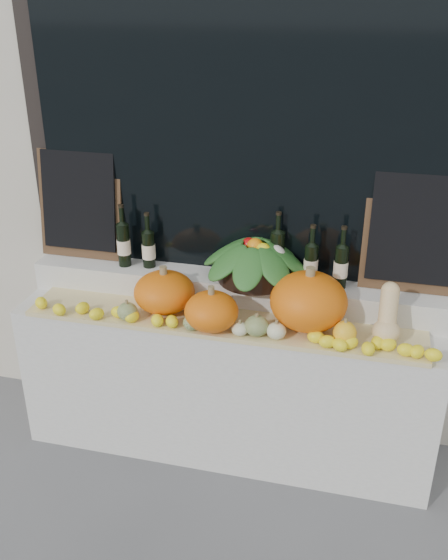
# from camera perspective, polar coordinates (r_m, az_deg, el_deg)

# --- Properties ---
(storefront_facade) EXTENTS (7.00, 0.94, 4.50)m
(storefront_facade) POSITION_cam_1_polar(r_m,az_deg,el_deg) (3.67, 3.19, 21.62)
(storefront_facade) COLOR beige
(storefront_facade) RESTS_ON ground
(display_sill) EXTENTS (2.30, 0.55, 0.88)m
(display_sill) POSITION_cam_1_polar(r_m,az_deg,el_deg) (3.62, 0.29, -9.19)
(display_sill) COLOR silver
(display_sill) RESTS_ON ground
(rear_tier) EXTENTS (2.30, 0.25, 0.16)m
(rear_tier) POSITION_cam_1_polar(r_m,az_deg,el_deg) (3.48, 0.89, -0.78)
(rear_tier) COLOR silver
(rear_tier) RESTS_ON display_sill
(straw_bedding) EXTENTS (2.10, 0.32, 0.02)m
(straw_bedding) POSITION_cam_1_polar(r_m,az_deg,el_deg) (3.27, -0.21, -3.95)
(straw_bedding) COLOR tan
(straw_bedding) RESTS_ON display_sill
(pumpkin_left) EXTENTS (0.33, 0.33, 0.22)m
(pumpkin_left) POSITION_cam_1_polar(r_m,az_deg,el_deg) (3.33, -5.48, -1.10)
(pumpkin_left) COLOR orange
(pumpkin_left) RESTS_ON straw_bedding
(pumpkin_right) EXTENTS (0.41, 0.41, 0.30)m
(pumpkin_right) POSITION_cam_1_polar(r_m,az_deg,el_deg) (3.17, 7.74, -1.94)
(pumpkin_right) COLOR orange
(pumpkin_right) RESTS_ON straw_bedding
(pumpkin_center) EXTENTS (0.35, 0.35, 0.20)m
(pumpkin_center) POSITION_cam_1_polar(r_m,az_deg,el_deg) (3.15, -1.16, -2.88)
(pumpkin_center) COLOR orange
(pumpkin_center) RESTS_ON straw_bedding
(butternut_squash) EXTENTS (0.14, 0.20, 0.29)m
(butternut_squash) POSITION_cam_1_polar(r_m,az_deg,el_deg) (3.15, 14.72, -3.33)
(butternut_squash) COLOR #E9C489
(butternut_squash) RESTS_ON straw_bedding
(decorative_gourds) EXTENTS (1.23, 0.15, 0.16)m
(decorative_gourds) POSITION_cam_1_polar(r_m,az_deg,el_deg) (3.13, 1.56, -4.04)
(decorative_gourds) COLOR #325B1B
(decorative_gourds) RESTS_ON straw_bedding
(lemon_heap) EXTENTS (2.20, 0.16, 0.06)m
(lemon_heap) POSITION_cam_1_polar(r_m,az_deg,el_deg) (3.16, -0.70, -4.23)
(lemon_heap) COLOR yellow
(lemon_heap) RESTS_ON straw_bedding
(produce_bowl) EXTENTS (0.61, 0.61, 0.25)m
(produce_bowl) POSITION_cam_1_polar(r_m,az_deg,el_deg) (3.35, 2.83, 1.94)
(produce_bowl) COLOR black
(produce_bowl) RESTS_ON rear_tier
(wine_bottle_far_left) EXTENTS (0.08, 0.08, 0.36)m
(wine_bottle_far_left) POSITION_cam_1_polar(r_m,az_deg,el_deg) (3.56, -9.16, 3.26)
(wine_bottle_far_left) COLOR black
(wine_bottle_far_left) RESTS_ON rear_tier
(wine_bottle_near_left) EXTENTS (0.08, 0.08, 0.32)m
(wine_bottle_near_left) POSITION_cam_1_polar(r_m,az_deg,el_deg) (3.53, -6.91, 2.87)
(wine_bottle_near_left) COLOR black
(wine_bottle_near_left) RESTS_ON rear_tier
(wine_bottle_tall) EXTENTS (0.08, 0.08, 0.38)m
(wine_bottle_tall) POSITION_cam_1_polar(r_m,az_deg,el_deg) (3.38, 4.88, 2.37)
(wine_bottle_tall) COLOR black
(wine_bottle_tall) RESTS_ON rear_tier
(wine_bottle_near_right) EXTENTS (0.08, 0.08, 0.34)m
(wine_bottle_near_right) POSITION_cam_1_polar(r_m,az_deg,el_deg) (3.33, 7.94, 1.48)
(wine_bottle_near_right) COLOR black
(wine_bottle_near_right) RESTS_ON rear_tier
(wine_bottle_far_right) EXTENTS (0.08, 0.08, 0.34)m
(wine_bottle_far_right) POSITION_cam_1_polar(r_m,az_deg,el_deg) (3.32, 10.63, 1.25)
(wine_bottle_far_right) COLOR black
(wine_bottle_far_right) RESTS_ON rear_tier
(chalkboard_left) EXTENTS (0.50, 0.11, 0.62)m
(chalkboard_left) POSITION_cam_1_polar(r_m,az_deg,el_deg) (3.67, -13.08, 6.85)
(chalkboard_left) COLOR #4C331E
(chalkboard_left) RESTS_ON rear_tier
(chalkboard_right) EXTENTS (0.50, 0.11, 0.62)m
(chalkboard_right) POSITION_cam_1_polar(r_m,az_deg,el_deg) (3.31, 16.96, 4.23)
(chalkboard_right) COLOR #4C331E
(chalkboard_right) RESTS_ON rear_tier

